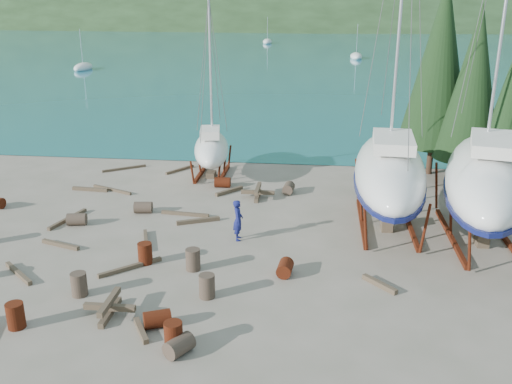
# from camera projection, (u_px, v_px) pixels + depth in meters

# --- Properties ---
(ground) EXTENTS (600.00, 600.00, 0.00)m
(ground) POSITION_uv_depth(u_px,v_px,m) (207.00, 267.00, 22.85)
(ground) COLOR #676251
(ground) RESTS_ON ground
(bay_water) EXTENTS (700.00, 700.00, 0.00)m
(bay_water) POSITION_uv_depth(u_px,v_px,m) (316.00, 14.00, 318.50)
(bay_water) COLOR #185F7C
(bay_water) RESTS_ON ground
(far_hill) EXTENTS (800.00, 360.00, 110.00)m
(far_hill) POSITION_uv_depth(u_px,v_px,m) (316.00, 14.00, 323.20)
(far_hill) COLOR #1F3118
(far_hill) RESTS_ON ground
(far_house_left) EXTENTS (6.60, 5.60, 5.60)m
(far_house_left) POSITION_uv_depth(u_px,v_px,m) (146.00, 16.00, 206.64)
(far_house_left) COLOR beige
(far_house_left) RESTS_ON ground
(far_house_center) EXTENTS (6.60, 5.60, 5.60)m
(far_house_center) POSITION_uv_depth(u_px,v_px,m) (255.00, 17.00, 202.36)
(far_house_center) COLOR beige
(far_house_center) RESTS_ON ground
(far_house_right) EXTENTS (6.60, 5.60, 5.60)m
(far_house_right) POSITION_uv_depth(u_px,v_px,m) (398.00, 17.00, 197.01)
(far_house_right) COLOR beige
(far_house_right) RESTS_ON ground
(cypress_near_right) EXTENTS (3.60, 3.60, 10.00)m
(cypress_near_right) POSITION_uv_depth(u_px,v_px,m) (474.00, 83.00, 30.87)
(cypress_near_right) COLOR black
(cypress_near_right) RESTS_ON ground
(cypress_mid_right) EXTENTS (3.06, 3.06, 8.50)m
(cypress_mid_right) POSITION_uv_depth(u_px,v_px,m) (511.00, 107.00, 29.12)
(cypress_mid_right) COLOR black
(cypress_mid_right) RESTS_ON ground
(cypress_back_left) EXTENTS (4.14, 4.14, 11.50)m
(cypress_back_left) POSITION_uv_depth(u_px,v_px,m) (440.00, 63.00, 32.63)
(cypress_back_left) COLOR black
(cypress_back_left) RESTS_ON ground
(moored_boat_left) EXTENTS (2.00, 5.00, 6.05)m
(moored_boat_left) POSITION_uv_depth(u_px,v_px,m) (83.00, 67.00, 82.24)
(moored_boat_left) COLOR silver
(moored_boat_left) RESTS_ON ground
(moored_boat_mid) EXTENTS (2.00, 5.00, 6.05)m
(moored_boat_mid) POSITION_uv_depth(u_px,v_px,m) (356.00, 56.00, 96.74)
(moored_boat_mid) COLOR silver
(moored_boat_mid) RESTS_ON ground
(moored_boat_far) EXTENTS (2.00, 5.00, 6.05)m
(moored_boat_far) POSITION_uv_depth(u_px,v_px,m) (267.00, 42.00, 126.82)
(moored_boat_far) COLOR silver
(moored_boat_far) RESTS_ON ground
(large_sailboat_near) EXTENTS (3.84, 10.97, 17.01)m
(large_sailboat_near) POSITION_uv_depth(u_px,v_px,m) (390.00, 170.00, 26.10)
(large_sailboat_near) COLOR silver
(large_sailboat_near) RESTS_ON ground
(large_sailboat_far) EXTENTS (5.88, 12.02, 18.28)m
(large_sailboat_far) POSITION_uv_depth(u_px,v_px,m) (486.00, 176.00, 24.43)
(large_sailboat_far) COLOR silver
(large_sailboat_far) RESTS_ON ground
(small_sailboat_shore) EXTENTS (3.04, 6.67, 10.29)m
(small_sailboat_shore) POSITION_uv_depth(u_px,v_px,m) (211.00, 148.00, 33.87)
(small_sailboat_shore) COLOR silver
(small_sailboat_shore) RESTS_ON ground
(worker) EXTENTS (0.52, 0.73, 1.86)m
(worker) POSITION_uv_depth(u_px,v_px,m) (238.00, 220.00, 25.15)
(worker) COLOR #121650
(worker) RESTS_ON ground
(drum_1) EXTENTS (0.96, 1.05, 0.58)m
(drum_1) POSITION_uv_depth(u_px,v_px,m) (179.00, 346.00, 17.25)
(drum_1) COLOR #2D2823
(drum_1) RESTS_ON ground
(drum_4) EXTENTS (0.90, 0.60, 0.58)m
(drum_4) POSITION_uv_depth(u_px,v_px,m) (223.00, 182.00, 32.24)
(drum_4) COLOR #612810
(drum_4) RESTS_ON ground
(drum_5) EXTENTS (0.58, 0.58, 0.88)m
(drum_5) POSITION_uv_depth(u_px,v_px,m) (193.00, 260.00, 22.52)
(drum_5) COLOR #2D2823
(drum_5) RESTS_ON ground
(drum_6) EXTENTS (0.66, 0.93, 0.58)m
(drum_6) POSITION_uv_depth(u_px,v_px,m) (285.00, 268.00, 22.15)
(drum_6) COLOR #612810
(drum_6) RESTS_ON ground
(drum_7) EXTENTS (0.58, 0.58, 0.88)m
(drum_7) POSITION_uv_depth(u_px,v_px,m) (174.00, 335.00, 17.52)
(drum_7) COLOR #612810
(drum_7) RESTS_ON ground
(drum_9) EXTENTS (0.94, 0.68, 0.58)m
(drum_9) POSITION_uv_depth(u_px,v_px,m) (143.00, 207.00, 28.45)
(drum_9) COLOR #2D2823
(drum_9) RESTS_ON ground
(drum_11) EXTENTS (0.67, 0.93, 0.58)m
(drum_11) POSITION_uv_depth(u_px,v_px,m) (289.00, 188.00, 31.28)
(drum_11) COLOR #2D2823
(drum_11) RESTS_ON ground
(drum_12) EXTENTS (1.04, 0.88, 0.58)m
(drum_12) POSITION_uv_depth(u_px,v_px,m) (157.00, 319.00, 18.67)
(drum_12) COLOR #612810
(drum_12) RESTS_ON ground
(drum_13) EXTENTS (0.58, 0.58, 0.88)m
(drum_13) POSITION_uv_depth(u_px,v_px,m) (16.00, 316.00, 18.59)
(drum_13) COLOR #612810
(drum_13) RESTS_ON ground
(drum_14) EXTENTS (0.58, 0.58, 0.88)m
(drum_14) POSITION_uv_depth(u_px,v_px,m) (145.00, 253.00, 23.05)
(drum_14) COLOR #612810
(drum_14) RESTS_ON ground
(drum_15) EXTENTS (0.96, 0.72, 0.58)m
(drum_15) POSITION_uv_depth(u_px,v_px,m) (77.00, 219.00, 26.94)
(drum_15) COLOR #2D2823
(drum_15) RESTS_ON ground
(drum_16) EXTENTS (0.58, 0.58, 0.88)m
(drum_16) POSITION_uv_depth(u_px,v_px,m) (79.00, 284.00, 20.59)
(drum_16) COLOR #2D2823
(drum_16) RESTS_ON ground
(drum_17) EXTENTS (0.58, 0.58, 0.88)m
(drum_17) POSITION_uv_depth(u_px,v_px,m) (207.00, 286.00, 20.47)
(drum_17) COLOR #2D2823
(drum_17) RESTS_ON ground
(timber_0) EXTENTS (2.35, 1.69, 0.14)m
(timber_0) POSITION_uv_depth(u_px,v_px,m) (124.00, 168.00, 35.58)
(timber_0) COLOR brown
(timber_0) RESTS_ON ground
(timber_1) EXTENTS (1.23, 1.32, 0.19)m
(timber_1) POSITION_uv_depth(u_px,v_px,m) (380.00, 284.00, 21.31)
(timber_1) COLOR brown
(timber_1) RESTS_ON ground
(timber_2) EXTENTS (2.09, 0.35, 0.19)m
(timber_2) POSITION_uv_depth(u_px,v_px,m) (90.00, 189.00, 31.72)
(timber_2) COLOR brown
(timber_2) RESTS_ON ground
(timber_4) EXTENTS (1.93, 0.79, 0.17)m
(timber_4) POSITION_uv_depth(u_px,v_px,m) (60.00, 245.00, 24.71)
(timber_4) COLOR brown
(timber_4) RESTS_ON ground
(timber_5) EXTENTS (2.10, 1.93, 0.16)m
(timber_5) POSITION_uv_depth(u_px,v_px,m) (130.00, 267.00, 22.67)
(timber_5) COLOR brown
(timber_5) RESTS_ON ground
(timber_6) EXTENTS (1.36, 1.55, 0.19)m
(timber_6) POSITION_uv_depth(u_px,v_px,m) (229.00, 191.00, 31.40)
(timber_6) COLOR brown
(timber_6) RESTS_ON ground
(timber_7) EXTENTS (0.88, 1.35, 0.17)m
(timber_7) POSITION_uv_depth(u_px,v_px,m) (141.00, 330.00, 18.40)
(timber_7) COLOR brown
(timber_7) RESTS_ON ground
(timber_8) EXTENTS (1.99, 1.03, 0.19)m
(timber_8) POSITION_uv_depth(u_px,v_px,m) (198.00, 221.00, 27.30)
(timber_8) COLOR brown
(timber_8) RESTS_ON ground
(timber_9) EXTENTS (1.39, 1.91, 0.15)m
(timber_9) POSITION_uv_depth(u_px,v_px,m) (180.00, 170.00, 35.33)
(timber_9) COLOR brown
(timber_9) RESTS_ON ground
(timber_10) EXTENTS (2.45, 0.43, 0.16)m
(timber_10) POSITION_uv_depth(u_px,v_px,m) (185.00, 214.00, 28.19)
(timber_10) COLOR brown
(timber_10) RESTS_ON ground
(timber_11) EXTENTS (0.86, 2.15, 0.15)m
(timber_11) POSITION_uv_depth(u_px,v_px,m) (146.00, 241.00, 25.14)
(timber_11) COLOR brown
(timber_11) RESTS_ON ground
(timber_12) EXTENTS (1.84, 1.63, 0.17)m
(timber_12) POSITION_uv_depth(u_px,v_px,m) (18.00, 273.00, 22.18)
(timber_12) COLOR brown
(timber_12) RESTS_ON ground
(timber_15) EXTENTS (2.56, 1.27, 0.15)m
(timber_15) POSITION_uv_depth(u_px,v_px,m) (112.00, 190.00, 31.71)
(timber_15) COLOR brown
(timber_15) RESTS_ON ground
(timber_17) EXTENTS (0.86, 2.66, 0.16)m
(timber_17) POSITION_uv_depth(u_px,v_px,m) (68.00, 219.00, 27.52)
(timber_17) COLOR brown
(timber_17) RESTS_ON ground
(timber_pile_fore) EXTENTS (1.80, 1.80, 0.60)m
(timber_pile_fore) POSITION_uv_depth(u_px,v_px,m) (110.00, 307.00, 19.36)
(timber_pile_fore) COLOR brown
(timber_pile_fore) RESTS_ON ground
(timber_pile_aft) EXTENTS (1.80, 1.80, 0.60)m
(timber_pile_aft) POSITION_uv_depth(u_px,v_px,m) (258.00, 192.00, 30.60)
(timber_pile_aft) COLOR brown
(timber_pile_aft) RESTS_ON ground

